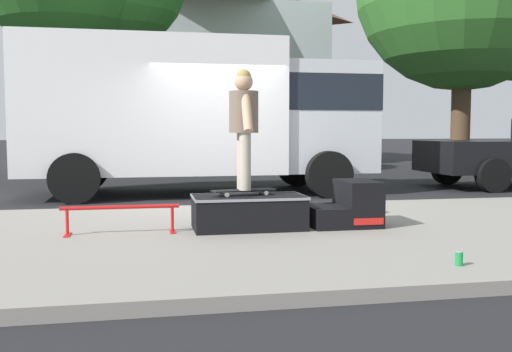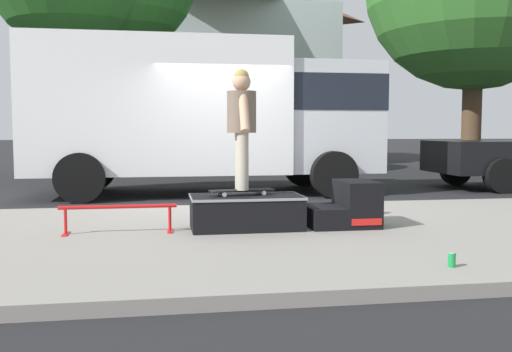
{
  "view_description": "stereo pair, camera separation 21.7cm",
  "coord_description": "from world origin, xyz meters",
  "px_view_note": "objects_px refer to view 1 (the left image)",
  "views": [
    {
      "loc": [
        -1.37,
        -9.45,
        1.3
      ],
      "look_at": [
        0.12,
        -1.85,
        0.68
      ],
      "focal_mm": 40.19,
      "sensor_mm": 36.0,
      "label": 1
    },
    {
      "loc": [
        -1.16,
        -9.49,
        1.3
      ],
      "look_at": [
        0.12,
        -1.85,
        0.68
      ],
      "focal_mm": 40.19,
      "sensor_mm": 36.0,
      "label": 2
    }
  ],
  "objects_px": {
    "skateboard": "(244,191)",
    "box_truck": "(202,110)",
    "kicker_ramp": "(348,207)",
    "skate_box": "(248,211)",
    "grind_rail": "(120,213)",
    "soda_can": "(459,259)",
    "skater_kid": "(244,119)"
  },
  "relations": [
    {
      "from": "grind_rail",
      "to": "soda_can",
      "type": "distance_m",
      "value": 3.66
    },
    {
      "from": "skate_box",
      "to": "soda_can",
      "type": "distance_m",
      "value": 2.65
    },
    {
      "from": "kicker_ramp",
      "to": "skate_box",
      "type": "bearing_deg",
      "value": 179.98
    },
    {
      "from": "skateboard",
      "to": "box_truck",
      "type": "bearing_deg",
      "value": 90.15
    },
    {
      "from": "skate_box",
      "to": "grind_rail",
      "type": "xyz_separation_m",
      "value": [
        -1.49,
        -0.05,
        0.03
      ]
    },
    {
      "from": "skate_box",
      "to": "skater_kid",
      "type": "relative_size",
      "value": 0.93
    },
    {
      "from": "grind_rail",
      "to": "skateboard",
      "type": "height_order",
      "value": "skateboard"
    },
    {
      "from": "skate_box",
      "to": "box_truck",
      "type": "bearing_deg",
      "value": 90.69
    },
    {
      "from": "kicker_ramp",
      "to": "grind_rail",
      "type": "height_order",
      "value": "kicker_ramp"
    },
    {
      "from": "skate_box",
      "to": "grind_rail",
      "type": "relative_size",
      "value": 1.0
    },
    {
      "from": "skater_kid",
      "to": "skate_box",
      "type": "bearing_deg",
      "value": -45.96
    },
    {
      "from": "skate_box",
      "to": "box_truck",
      "type": "relative_size",
      "value": 0.19
    },
    {
      "from": "skateboard",
      "to": "skater_kid",
      "type": "height_order",
      "value": "skater_kid"
    },
    {
      "from": "box_truck",
      "to": "grind_rail",
      "type": "bearing_deg",
      "value": -105.92
    },
    {
      "from": "skater_kid",
      "to": "grind_rail",
      "type": "bearing_deg",
      "value": -176.1
    },
    {
      "from": "kicker_ramp",
      "to": "skater_kid",
      "type": "xyz_separation_m",
      "value": [
        -1.3,
        0.05,
        1.08
      ]
    },
    {
      "from": "skate_box",
      "to": "soda_can",
      "type": "xyz_separation_m",
      "value": [
        1.46,
        -2.2,
        -0.15
      ]
    },
    {
      "from": "skater_kid",
      "to": "skateboard",
      "type": "bearing_deg",
      "value": -93.58
    },
    {
      "from": "skateboard",
      "to": "box_truck",
      "type": "relative_size",
      "value": 0.12
    },
    {
      "from": "soda_can",
      "to": "box_truck",
      "type": "relative_size",
      "value": 0.02
    },
    {
      "from": "skateboard",
      "to": "kicker_ramp",
      "type": "bearing_deg",
      "value": -2.16
    },
    {
      "from": "skateboard",
      "to": "skater_kid",
      "type": "bearing_deg",
      "value": 86.42
    },
    {
      "from": "skate_box",
      "to": "soda_can",
      "type": "height_order",
      "value": "skate_box"
    },
    {
      "from": "box_truck",
      "to": "skater_kid",
      "type": "bearing_deg",
      "value": -89.85
    },
    {
      "from": "grind_rail",
      "to": "box_truck",
      "type": "xyz_separation_m",
      "value": [
        1.43,
        5.02,
        1.34
      ]
    },
    {
      "from": "grind_rail",
      "to": "skater_kid",
      "type": "relative_size",
      "value": 0.93
    },
    {
      "from": "grind_rail",
      "to": "skateboard",
      "type": "relative_size",
      "value": 1.65
    },
    {
      "from": "grind_rail",
      "to": "soda_can",
      "type": "relative_size",
      "value": 10.52
    },
    {
      "from": "skate_box",
      "to": "box_truck",
      "type": "height_order",
      "value": "box_truck"
    },
    {
      "from": "skate_box",
      "to": "kicker_ramp",
      "type": "xyz_separation_m",
      "value": [
        1.25,
        -0.0,
        0.02
      ]
    },
    {
      "from": "skateboard",
      "to": "skater_kid",
      "type": "relative_size",
      "value": 0.56
    },
    {
      "from": "grind_rail",
      "to": "skateboard",
      "type": "distance_m",
      "value": 1.46
    }
  ]
}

